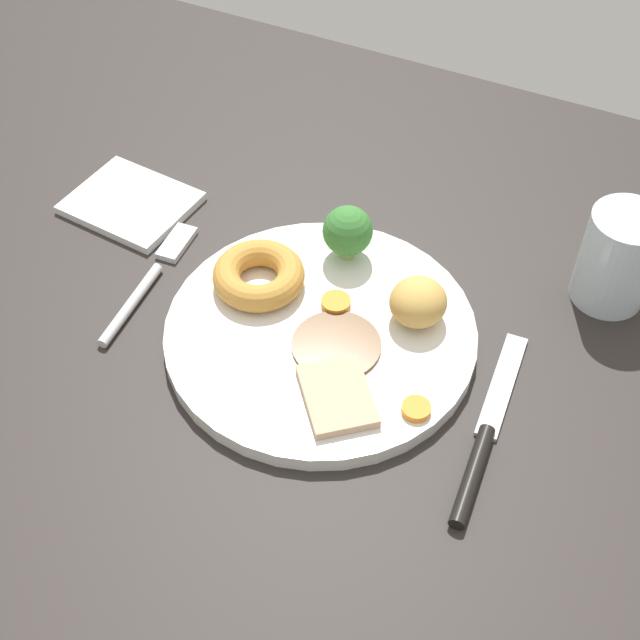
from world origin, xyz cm
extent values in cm
cube|color=#2B2623|center=(0.00, 0.00, 1.80)|extent=(120.00, 84.00, 3.60)
cylinder|color=white|center=(1.67, -0.09, 4.30)|extent=(25.29, 25.29, 1.40)
cylinder|color=#563819|center=(3.66, -1.22, 5.15)|extent=(7.14, 7.14, 0.30)
cube|color=tan|center=(5.94, -5.87, 5.40)|extent=(8.00, 8.21, 0.80)
torus|color=#C68938|center=(-5.07, 2.04, 6.15)|extent=(7.73, 7.73, 2.30)
ellipsoid|color=tan|center=(8.21, 4.40, 6.87)|extent=(5.43, 5.54, 3.73)
cylinder|color=orange|center=(1.73, 2.76, 5.31)|extent=(2.46, 2.46, 0.61)
cylinder|color=orange|center=(11.68, -4.33, 5.30)|extent=(2.22, 2.22, 0.60)
cylinder|color=#8CB766|center=(0.34, 8.66, 5.62)|extent=(1.49, 1.49, 1.24)
sphere|color=#387A33|center=(0.34, 8.66, 7.76)|extent=(4.32, 4.32, 4.32)
cylinder|color=silver|center=(-14.17, -3.92, 4.05)|extent=(1.69, 9.54, 0.90)
cube|color=silver|center=(-14.86, 4.30, 3.90)|extent=(2.37, 4.65, 0.60)
cylinder|color=black|center=(17.23, -7.18, 4.20)|extent=(1.84, 8.57, 1.20)
cube|color=silver|center=(16.55, 1.79, 3.80)|extent=(2.50, 10.60, 0.40)
cylinder|color=silver|center=(21.38, 15.23, 7.93)|extent=(6.21, 6.21, 8.65)
cube|color=white|center=(-21.61, 6.98, 4.00)|extent=(11.73, 9.90, 0.80)
camera|label=1|loc=(22.02, -41.61, 57.65)|focal=48.87mm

